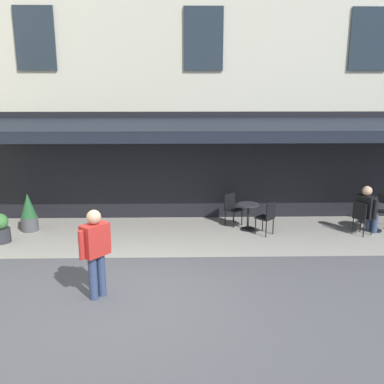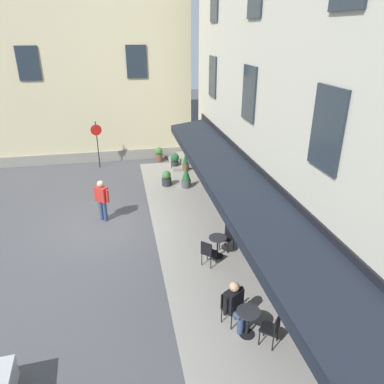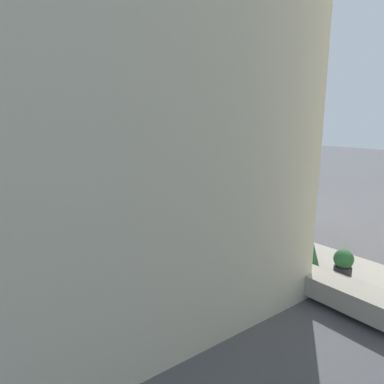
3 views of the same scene
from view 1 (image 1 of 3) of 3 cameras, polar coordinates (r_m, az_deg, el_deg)
name	(u,v)px [view 1 (image 1 of 3)]	position (r m, az deg, el deg)	size (l,w,h in m)	color
ground_plane	(128,294)	(8.33, -8.80, -13.65)	(70.00, 70.00, 0.00)	#4C4C51
sidewalk_cafe_terrace	(263,234)	(11.59, 9.67, -5.62)	(20.50, 3.20, 0.01)	gray
cafe_table_near_entrance	(376,214)	(12.57, 23.80, -2.75)	(0.60, 0.60, 0.75)	black
cafe_chair_black_kerbside	(361,216)	(12.05, 22.13, -3.00)	(0.55, 0.55, 0.91)	black
cafe_chair_black_corner_right	(383,207)	(13.15, 24.64, -1.89)	(0.56, 0.56, 0.91)	black
cafe_table_streetside	(248,213)	(11.70, 7.67, -2.85)	(0.60, 0.60, 0.75)	black
cafe_chair_black_back_row	(267,216)	(11.34, 10.26, -3.19)	(0.57, 0.57, 0.91)	black
cafe_chair_black_facing_street	(232,206)	(12.09, 5.45, -1.95)	(0.56, 0.56, 0.91)	black
seated_companion_in_black	(367,208)	(12.18, 22.80, -2.08)	(0.67, 0.64, 1.34)	navy
walking_pedestrian_in_red	(96,247)	(7.94, -13.04, -7.36)	(0.54, 0.56, 1.72)	navy
potted_plant_entrance_left	(0,229)	(11.76, -24.72, -4.61)	(0.48, 0.48, 0.77)	#2D2D33
potted_plant_entrance_right	(29,213)	(12.36, -21.41, -2.64)	(0.46, 0.46, 1.07)	#4C4C51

